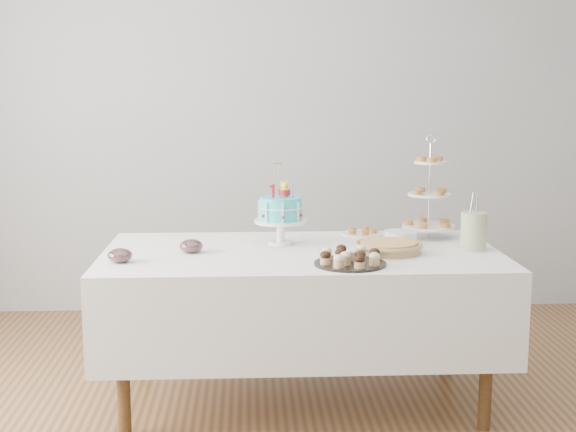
{
  "coord_description": "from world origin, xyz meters",
  "views": [
    {
      "loc": [
        -0.26,
        -3.5,
        1.57
      ],
      "look_at": [
        -0.07,
        0.3,
        0.94
      ],
      "focal_mm": 50.0,
      "sensor_mm": 36.0,
      "label": 1
    }
  ],
  "objects_px": {
    "cupcake_tray": "(350,257)",
    "jam_bowl_a": "(120,256)",
    "table": "(301,296)",
    "tiered_stand": "(429,195)",
    "utensil_pitcher": "(474,230)",
    "pastry_plate": "(362,232)",
    "jam_bowl_b": "(191,246)",
    "birthday_cake": "(281,222)",
    "plate_stack": "(401,237)",
    "pie": "(388,246)"
  },
  "relations": [
    {
      "from": "table",
      "to": "tiered_stand",
      "type": "distance_m",
      "value": 0.88
    },
    {
      "from": "pastry_plate",
      "to": "birthday_cake",
      "type": "bearing_deg",
      "value": -152.69
    },
    {
      "from": "utensil_pitcher",
      "to": "plate_stack",
      "type": "bearing_deg",
      "value": 175.35
    },
    {
      "from": "birthday_cake",
      "to": "jam_bowl_a",
      "type": "relative_size",
      "value": 3.66
    },
    {
      "from": "table",
      "to": "pie",
      "type": "relative_size",
      "value": 5.84
    },
    {
      "from": "cupcake_tray",
      "to": "jam_bowl_b",
      "type": "distance_m",
      "value": 0.79
    },
    {
      "from": "cupcake_tray",
      "to": "jam_bowl_a",
      "type": "height_order",
      "value": "cupcake_tray"
    },
    {
      "from": "plate_stack",
      "to": "utensil_pitcher",
      "type": "height_order",
      "value": "utensil_pitcher"
    },
    {
      "from": "jam_bowl_a",
      "to": "plate_stack",
      "type": "bearing_deg",
      "value": 15.29
    },
    {
      "from": "table",
      "to": "utensil_pitcher",
      "type": "xyz_separation_m",
      "value": [
        0.84,
        -0.02,
        0.33
      ]
    },
    {
      "from": "cupcake_tray",
      "to": "jam_bowl_b",
      "type": "xyz_separation_m",
      "value": [
        -0.73,
        0.3,
        -0.0
      ]
    },
    {
      "from": "cupcake_tray",
      "to": "plate_stack",
      "type": "height_order",
      "value": "cupcake_tray"
    },
    {
      "from": "utensil_pitcher",
      "to": "birthday_cake",
      "type": "bearing_deg",
      "value": -168.29
    },
    {
      "from": "jam_bowl_a",
      "to": "tiered_stand",
      "type": "bearing_deg",
      "value": 18.97
    },
    {
      "from": "table",
      "to": "plate_stack",
      "type": "bearing_deg",
      "value": 16.73
    },
    {
      "from": "birthday_cake",
      "to": "tiered_stand",
      "type": "height_order",
      "value": "tiered_stand"
    },
    {
      "from": "utensil_pitcher",
      "to": "pastry_plate",
      "type": "bearing_deg",
      "value": 162.62
    },
    {
      "from": "table",
      "to": "birthday_cake",
      "type": "relative_size",
      "value": 4.69
    },
    {
      "from": "plate_stack",
      "to": "jam_bowl_b",
      "type": "bearing_deg",
      "value": -170.64
    },
    {
      "from": "cupcake_tray",
      "to": "pie",
      "type": "distance_m",
      "value": 0.34
    },
    {
      "from": "cupcake_tray",
      "to": "plate_stack",
      "type": "relative_size",
      "value": 1.98
    },
    {
      "from": "birthday_cake",
      "to": "utensil_pitcher",
      "type": "height_order",
      "value": "birthday_cake"
    },
    {
      "from": "cupcake_tray",
      "to": "pie",
      "type": "relative_size",
      "value": 0.99
    },
    {
      "from": "plate_stack",
      "to": "utensil_pitcher",
      "type": "relative_size",
      "value": 0.58
    },
    {
      "from": "cupcake_tray",
      "to": "jam_bowl_a",
      "type": "distance_m",
      "value": 1.04
    },
    {
      "from": "plate_stack",
      "to": "pastry_plate",
      "type": "distance_m",
      "value": 0.3
    },
    {
      "from": "cupcake_tray",
      "to": "tiered_stand",
      "type": "distance_m",
      "value": 0.82
    },
    {
      "from": "table",
      "to": "birthday_cake",
      "type": "xyz_separation_m",
      "value": [
        -0.09,
        0.17,
        0.34
      ]
    },
    {
      "from": "table",
      "to": "utensil_pitcher",
      "type": "height_order",
      "value": "utensil_pitcher"
    },
    {
      "from": "birthday_cake",
      "to": "jam_bowl_b",
      "type": "distance_m",
      "value": 0.48
    },
    {
      "from": "table",
      "to": "pie",
      "type": "bearing_deg",
      "value": -8.28
    },
    {
      "from": "pastry_plate",
      "to": "jam_bowl_a",
      "type": "height_order",
      "value": "jam_bowl_a"
    },
    {
      "from": "birthday_cake",
      "to": "pie",
      "type": "bearing_deg",
      "value": -28.05
    },
    {
      "from": "table",
      "to": "plate_stack",
      "type": "xyz_separation_m",
      "value": [
        0.51,
        0.15,
        0.26
      ]
    },
    {
      "from": "jam_bowl_b",
      "to": "utensil_pitcher",
      "type": "height_order",
      "value": "utensil_pitcher"
    },
    {
      "from": "table",
      "to": "jam_bowl_b",
      "type": "xyz_separation_m",
      "value": [
        -0.53,
        -0.02,
        0.26
      ]
    },
    {
      "from": "tiered_stand",
      "to": "plate_stack",
      "type": "height_order",
      "value": "tiered_stand"
    },
    {
      "from": "pie",
      "to": "birthday_cake",
      "type": "bearing_deg",
      "value": 155.57
    },
    {
      "from": "birthday_cake",
      "to": "cupcake_tray",
      "type": "bearing_deg",
      "value": -62.79
    },
    {
      "from": "birthday_cake",
      "to": "jam_bowl_b",
      "type": "relative_size",
      "value": 3.65
    },
    {
      "from": "utensil_pitcher",
      "to": "table",
      "type": "bearing_deg",
      "value": -158.09
    },
    {
      "from": "table",
      "to": "tiered_stand",
      "type": "height_order",
      "value": "tiered_stand"
    },
    {
      "from": "pastry_plate",
      "to": "pie",
      "type": "bearing_deg",
      "value": -82.08
    },
    {
      "from": "pie",
      "to": "utensil_pitcher",
      "type": "xyz_separation_m",
      "value": [
        0.43,
        0.04,
        0.07
      ]
    },
    {
      "from": "jam_bowl_b",
      "to": "birthday_cake",
      "type": "bearing_deg",
      "value": 23.25
    },
    {
      "from": "pastry_plate",
      "to": "jam_bowl_b",
      "type": "xyz_separation_m",
      "value": [
        -0.88,
        -0.42,
        0.02
      ]
    },
    {
      "from": "table",
      "to": "pastry_plate",
      "type": "height_order",
      "value": "pastry_plate"
    },
    {
      "from": "birthday_cake",
      "to": "tiered_stand",
      "type": "relative_size",
      "value": 0.76
    },
    {
      "from": "cupcake_tray",
      "to": "tiered_stand",
      "type": "height_order",
      "value": "tiered_stand"
    },
    {
      "from": "pie",
      "to": "utensil_pitcher",
      "type": "distance_m",
      "value": 0.43
    }
  ]
}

